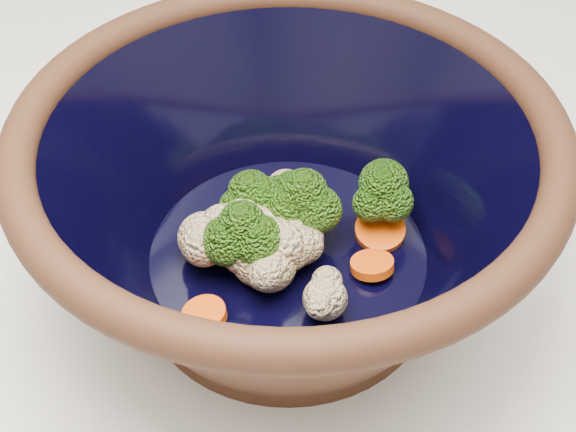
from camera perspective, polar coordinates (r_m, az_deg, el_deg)
mixing_bowl at (r=0.47m, az=0.00°, el=1.14°), size 0.31×0.31×0.14m
vegetable_pile at (r=0.49m, az=-0.42°, el=-0.60°), size 0.12×0.15×0.06m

